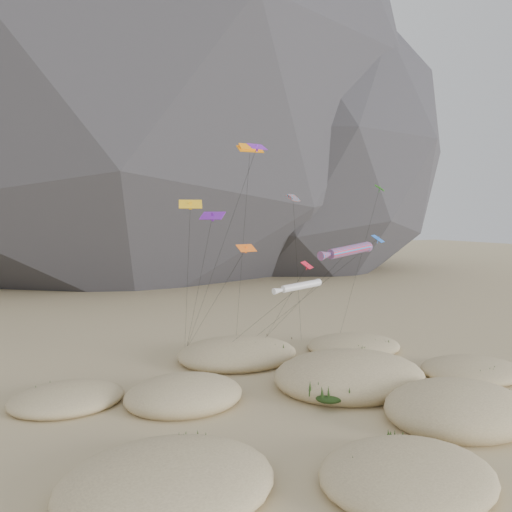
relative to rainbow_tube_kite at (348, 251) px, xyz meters
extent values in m
plane|color=#CCB789|center=(-5.58, -6.98, -13.27)|extent=(500.00, 500.00, 0.00)
ellipsoid|color=black|center=(2.42, 108.02, 46.73)|extent=(191.54, 147.29, 156.00)
ellipsoid|color=black|center=(50.42, 103.02, 24.73)|extent=(130.55, 126.41, 100.00)
ellipsoid|color=#CCB789|center=(-22.07, -13.66, -12.58)|extent=(13.33, 11.33, 3.07)
ellipsoid|color=#CCB789|center=(-8.14, -18.75, -12.67)|extent=(11.50, 9.78, 2.68)
ellipsoid|color=#CCB789|center=(2.44, -12.50, -12.36)|extent=(12.52, 10.65, 4.06)
ellipsoid|color=#CCB789|center=(-17.11, 0.32, -12.56)|extent=(10.70, 9.10, 3.13)
ellipsoid|color=#CCB789|center=(-0.81, -1.76, -12.32)|extent=(15.46, 13.14, 4.24)
ellipsoid|color=#CCB789|center=(13.04, -4.19, -12.80)|extent=(11.10, 9.44, 2.10)
ellipsoid|color=#CCB789|center=(-7.69, 10.99, -12.55)|extent=(14.21, 12.08, 3.21)
ellipsoid|color=#CCB789|center=(7.22, 9.01, -12.73)|extent=(12.02, 10.22, 2.38)
ellipsoid|color=#CCB789|center=(-26.76, 4.27, -12.77)|extent=(10.00, 8.50, 2.20)
ellipsoid|color=black|center=(-22.85, -12.33, -12.37)|extent=(2.37, 2.03, 0.71)
ellipsoid|color=black|center=(-19.28, -9.81, -12.47)|extent=(2.25, 1.93, 0.68)
ellipsoid|color=black|center=(-9.99, -18.01, -12.67)|extent=(2.25, 1.93, 0.68)
ellipsoid|color=black|center=(-5.83, -14.92, -12.77)|extent=(2.07, 1.77, 0.62)
ellipsoid|color=black|center=(5.59, -12.20, -12.27)|extent=(3.30, 2.83, 0.99)
ellipsoid|color=black|center=(1.76, -11.64, -12.47)|extent=(2.49, 2.13, 0.75)
ellipsoid|color=black|center=(-17.39, 0.40, -12.47)|extent=(2.55, 2.19, 0.77)
ellipsoid|color=black|center=(-16.01, 0.35, -12.57)|extent=(1.89, 1.61, 0.57)
ellipsoid|color=black|center=(-1.90, -3.32, -12.17)|extent=(3.63, 3.10, 1.09)
ellipsoid|color=black|center=(-0.43, -0.21, -12.27)|extent=(2.71, 2.32, 0.81)
ellipsoid|color=black|center=(-5.78, -6.04, -12.37)|extent=(2.59, 2.21, 0.78)
ellipsoid|color=black|center=(12.57, -6.10, -12.67)|extent=(2.06, 1.76, 0.62)
ellipsoid|color=black|center=(-7.59, 9.05, -12.27)|extent=(2.92, 2.49, 0.87)
ellipsoid|color=black|center=(-4.30, 8.51, -12.37)|extent=(2.20, 1.88, 0.66)
ellipsoid|color=black|center=(9.49, 7.02, -12.57)|extent=(2.04, 1.74, 0.61)
ellipsoid|color=black|center=(5.77, 5.97, -12.67)|extent=(1.88, 1.61, 0.56)
ellipsoid|color=black|center=(-28.47, 5.71, -12.77)|extent=(2.60, 2.23, 0.78)
ellipsoid|color=black|center=(-27.08, 4.49, -12.87)|extent=(2.04, 1.74, 0.61)
cylinder|color=#3F2D1E|center=(-11.41, 16.52, -13.12)|extent=(0.08, 0.08, 0.30)
cylinder|color=#3F2D1E|center=(-3.53, 17.56, -13.12)|extent=(0.08, 0.08, 0.30)
cylinder|color=#3F2D1E|center=(0.13, 13.23, -13.12)|extent=(0.08, 0.08, 0.30)
cylinder|color=#3F2D1E|center=(0.39, 20.10, -13.12)|extent=(0.08, 0.08, 0.30)
cylinder|color=#3F2D1E|center=(2.70, 17.04, -13.12)|extent=(0.08, 0.08, 0.30)
cylinder|color=#3F2D1E|center=(-12.77, 15.61, -13.12)|extent=(0.08, 0.08, 0.30)
cylinder|color=#3F2D1E|center=(9.86, 16.15, -13.12)|extent=(0.08, 0.08, 0.30)
cylinder|color=#3F2D1E|center=(-11.81, 18.06, -13.12)|extent=(0.08, 0.08, 0.30)
cylinder|color=red|center=(0.25, 0.05, 0.04)|extent=(5.70, 2.34, 1.59)
sphere|color=red|center=(2.94, 0.72, 0.26)|extent=(1.07, 1.07, 1.07)
cone|color=red|center=(-2.70, -0.68, -0.24)|extent=(2.45, 1.44, 1.14)
cylinder|color=black|center=(-2.02, 7.07, -6.62)|extent=(4.58, 14.06, 13.32)
cylinder|color=silver|center=(-5.21, 0.31, -3.34)|extent=(4.52, 1.51, 1.02)
sphere|color=silver|center=(-3.03, 0.71, -3.17)|extent=(0.74, 0.74, 0.74)
cone|color=silver|center=(-7.60, -0.13, -3.56)|extent=(1.90, 0.96, 0.76)
cylinder|color=black|center=(-7.42, 6.88, -8.31)|extent=(4.45, 13.16, 9.95)
cube|color=orange|center=(-6.59, 9.75, 11.00)|extent=(2.93, 1.20, 0.85)
cube|color=orange|center=(-6.59, 9.75, 11.23)|extent=(2.49, 0.93, 0.83)
cylinder|color=black|center=(-5.48, 14.83, -1.13)|extent=(2.25, 10.19, 24.28)
cube|color=red|center=(-3.32, 5.59, 5.38)|extent=(2.22, 2.04, 0.60)
cube|color=red|center=(-3.32, 5.59, 5.58)|extent=(1.85, 1.69, 0.59)
cylinder|color=black|center=(0.09, 10.69, -3.94)|extent=(6.86, 10.23, 18.66)
cube|color=orange|center=(-10.77, 0.91, 0.48)|extent=(2.00, 1.35, 0.67)
cube|color=orange|center=(-10.77, 0.91, 0.33)|extent=(0.26, 0.24, 0.63)
cylinder|color=black|center=(-11.29, 9.48, -6.37)|extent=(1.07, 17.16, 13.71)
cube|color=gold|center=(-15.46, 3.30, 4.60)|extent=(2.38, 1.64, 0.85)
cube|color=gold|center=(-15.46, 3.30, 4.45)|extent=(0.32, 0.32, 0.73)
cylinder|color=black|center=(-14.11, 9.46, -4.31)|extent=(2.71, 12.34, 17.84)
cube|color=red|center=(-5.47, -1.33, -1.14)|extent=(1.81, 1.86, 0.66)
cube|color=red|center=(-5.47, -1.33, -1.29)|extent=(0.29, 0.29, 0.59)
cylinder|color=black|center=(-2.54, 9.38, -7.18)|extent=(5.89, 21.45, 12.10)
cube|color=#269B17|center=(9.90, 7.90, 6.95)|extent=(2.29, 2.49, 0.80)
cube|color=#269B17|center=(9.90, 7.90, 6.80)|extent=(0.34, 0.35, 0.77)
cylinder|color=black|center=(9.88, 12.03, -3.13)|extent=(0.07, 8.27, 20.18)
cube|color=#6D1DAA|center=(-12.95, 4.27, 3.53)|extent=(2.62, 2.53, 0.79)
cube|color=#6D1DAA|center=(-12.95, 4.27, 3.38)|extent=(0.34, 0.33, 0.82)
cylinder|color=black|center=(-12.38, 11.16, -4.85)|extent=(1.17, 13.81, 16.76)
cube|color=blue|center=(6.36, 3.43, 0.96)|extent=(2.44, 2.37, 0.82)
cube|color=blue|center=(6.36, 3.43, 0.81)|extent=(0.35, 0.35, 0.77)
cylinder|color=black|center=(1.41, 10.49, -6.13)|extent=(9.91, 14.16, 14.20)
cube|color=purple|center=(-8.95, 2.49, 10.21)|extent=(2.03, 1.39, 0.64)
cube|color=purple|center=(-8.95, 2.49, 10.06)|extent=(0.25, 0.21, 0.64)
cylinder|color=black|center=(-10.86, 9.05, -1.50)|extent=(3.85, 13.15, 23.44)
camera|label=1|loc=(-28.84, -42.28, 3.37)|focal=35.00mm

